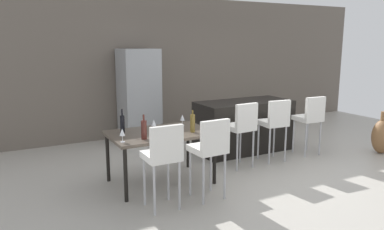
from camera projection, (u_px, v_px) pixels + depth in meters
The scene contains 18 objects.
ground_plane at pixel (262, 165), 6.08m from camera, with size 10.00×10.00×0.00m, color #ADA89E.
back_wall at pixel (182, 66), 8.30m from camera, with size 10.00×0.12×2.90m, color #665B51.
kitchen_island at pixel (244, 126), 6.85m from camera, with size 1.75×0.78×0.92m, color black.
bar_chair_left at pixel (242, 125), 5.85m from camera, with size 0.43×0.43×1.05m.
bar_chair_middle at pixel (275, 121), 6.16m from camera, with size 0.43×0.43×1.05m.
bar_chair_right at pixel (310, 116), 6.53m from camera, with size 0.42×0.42×1.05m.
dining_table at pixel (160, 136), 5.23m from camera, with size 1.41×0.92×0.74m.
dining_chair_near at pixel (163, 153), 4.37m from camera, with size 0.40×0.40×1.05m.
dining_chair_far at pixel (210, 146), 4.66m from camera, with size 0.42×0.42×1.05m.
wine_bottle_end at pixel (193, 123), 5.19m from camera, with size 0.07×0.07×0.31m.
wine_bottle_far at pixel (144, 129), 4.82m from camera, with size 0.07×0.07×0.32m.
wine_bottle_middle at pixel (122, 124), 5.15m from camera, with size 0.06×0.06×0.33m.
wine_glass_left at pixel (182, 118), 5.57m from camera, with size 0.07×0.07×0.17m.
wine_glass_right at pixel (154, 123), 5.22m from camera, with size 0.07×0.07×0.17m.
wine_glass_near at pixel (122, 132), 4.68m from camera, with size 0.07×0.07×0.17m.
refrigerator at pixel (139, 95), 7.47m from camera, with size 0.72×0.68×1.84m, color #939699.
floor_vase at pixel (382, 136), 6.69m from camera, with size 0.35×0.35×0.76m.
potted_plant at pixel (262, 111), 9.02m from camera, with size 0.36×0.36×0.56m.
Camera 1 is at (-3.75, -4.58, 1.98)m, focal length 35.04 mm.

